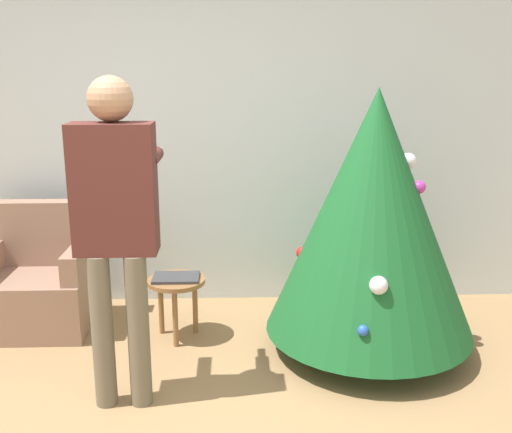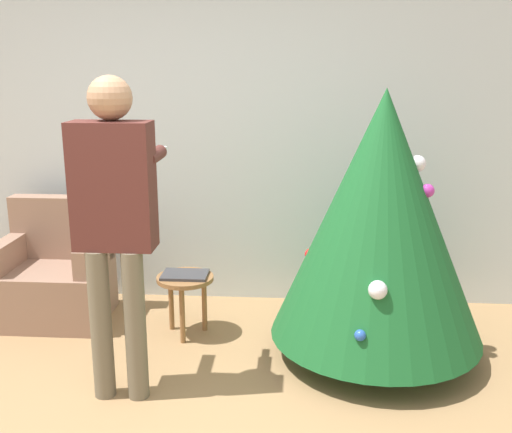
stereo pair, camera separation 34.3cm
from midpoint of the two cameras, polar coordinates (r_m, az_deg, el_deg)
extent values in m
cube|color=silver|center=(4.63, -8.80, 8.06)|extent=(8.00, 0.06, 2.70)
cylinder|color=brown|center=(4.10, 8.11, -11.44)|extent=(0.10, 0.10, 0.15)
cone|color=#195B28|center=(3.80, 8.57, 0.24)|extent=(1.34, 1.34, 1.57)
sphere|color=#B23399|center=(3.76, 12.78, 2.71)|extent=(0.08, 0.08, 0.08)
sphere|color=red|center=(4.10, 1.99, -3.50)|extent=(0.08, 0.08, 0.08)
sphere|color=#2856B2|center=(3.44, 7.33, -10.78)|extent=(0.07, 0.07, 0.07)
sphere|color=white|center=(3.80, 11.81, 5.17)|extent=(0.10, 0.10, 0.10)
sphere|color=white|center=(3.44, 8.81, -6.55)|extent=(0.11, 0.11, 0.11)
sphere|color=#2856B2|center=(4.06, 11.06, 1.98)|extent=(0.10, 0.10, 0.10)
cube|color=#93705B|center=(4.63, -22.19, -7.54)|extent=(0.76, 0.62, 0.41)
cube|color=#93705B|center=(4.71, -21.72, -1.46)|extent=(0.76, 0.14, 0.47)
cube|color=#93705B|center=(4.43, -18.68, -4.01)|extent=(0.12, 0.56, 0.20)
cylinder|color=#6B604C|center=(3.45, -17.25, -10.51)|extent=(0.12, 0.12, 0.87)
cylinder|color=#6B604C|center=(3.41, -14.04, -10.62)|extent=(0.12, 0.12, 0.87)
cube|color=#562823|center=(3.24, -16.34, 2.48)|extent=(0.43, 0.20, 0.69)
sphere|color=tan|center=(3.22, -16.78, 10.68)|extent=(0.24, 0.24, 0.24)
cylinder|color=#562823|center=(3.45, -18.72, 5.32)|extent=(0.08, 0.30, 0.08)
cylinder|color=#562823|center=(3.36, -12.68, 5.51)|extent=(0.08, 0.30, 0.08)
cube|color=white|center=(3.54, -12.12, 5.99)|extent=(0.04, 0.14, 0.04)
cylinder|color=olive|center=(4.14, -9.99, -6.11)|extent=(0.39, 0.39, 0.03)
cylinder|color=olive|center=(4.09, -10.12, -9.59)|extent=(0.04, 0.04, 0.40)
cylinder|color=olive|center=(4.27, -8.14, -8.49)|extent=(0.04, 0.04, 0.40)
cylinder|color=olive|center=(4.30, -11.32, -8.45)|extent=(0.04, 0.04, 0.40)
cube|color=#38383D|center=(4.13, -10.00, -5.78)|extent=(0.31, 0.22, 0.02)
camera|label=1|loc=(0.17, -92.86, -0.74)|focal=42.00mm
camera|label=2|loc=(0.17, 87.14, 0.74)|focal=42.00mm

